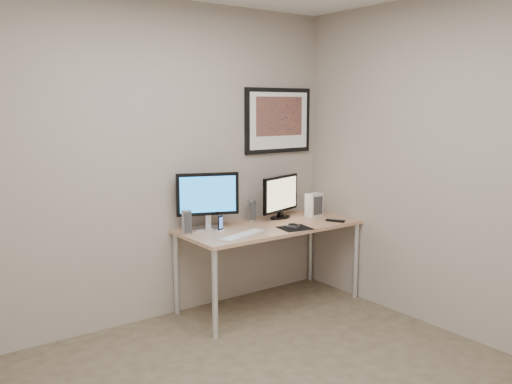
% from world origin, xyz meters
% --- Properties ---
extents(room, '(3.60, 3.60, 3.60)m').
position_xyz_m(room, '(0.00, 0.45, 1.64)').
color(room, white).
rests_on(room, ground).
extents(desk, '(1.60, 0.70, 0.73)m').
position_xyz_m(desk, '(1.00, 1.35, 0.66)').
color(desk, '#9E6F4C').
rests_on(desk, floor).
extents(framed_art, '(0.75, 0.04, 0.60)m').
position_xyz_m(framed_art, '(1.35, 1.68, 1.62)').
color(framed_art, black).
rests_on(framed_art, room).
extents(monitor_large, '(0.50, 0.25, 0.48)m').
position_xyz_m(monitor_large, '(0.48, 1.53, 1.00)').
color(monitor_large, '#B9B9BE').
rests_on(monitor_large, desk).
extents(monitor_tv, '(0.49, 0.17, 0.40)m').
position_xyz_m(monitor_tv, '(1.25, 1.51, 0.94)').
color(monitor_tv, black).
rests_on(monitor_tv, desk).
extents(speaker_left, '(0.09, 0.09, 0.20)m').
position_xyz_m(speaker_left, '(0.25, 1.48, 0.83)').
color(speaker_left, '#B9B9BE').
rests_on(speaker_left, desk).
extents(speaker_right, '(0.10, 0.10, 0.19)m').
position_xyz_m(speaker_right, '(0.97, 1.58, 0.83)').
color(speaker_right, '#B9B9BE').
rests_on(speaker_right, desk).
extents(phone_dock, '(0.08, 0.08, 0.14)m').
position_xyz_m(phone_dock, '(0.52, 1.39, 0.80)').
color(phone_dock, black).
rests_on(phone_dock, desk).
extents(keyboard, '(0.48, 0.25, 0.02)m').
position_xyz_m(keyboard, '(0.58, 1.16, 0.74)').
color(keyboard, silver).
rests_on(keyboard, desk).
extents(mousepad, '(0.29, 0.27, 0.00)m').
position_xyz_m(mousepad, '(1.09, 1.12, 0.73)').
color(mousepad, black).
rests_on(mousepad, desk).
extents(mouse, '(0.09, 0.11, 0.03)m').
position_xyz_m(mouse, '(1.10, 1.16, 0.75)').
color(mouse, black).
rests_on(mouse, mousepad).
extents(remote, '(0.12, 0.17, 0.02)m').
position_xyz_m(remote, '(1.56, 1.11, 0.74)').
color(remote, black).
rests_on(remote, desk).
extents(fan_unit, '(0.15, 0.11, 0.22)m').
position_xyz_m(fan_unit, '(1.56, 1.41, 0.84)').
color(fan_unit, silver).
rests_on(fan_unit, desk).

